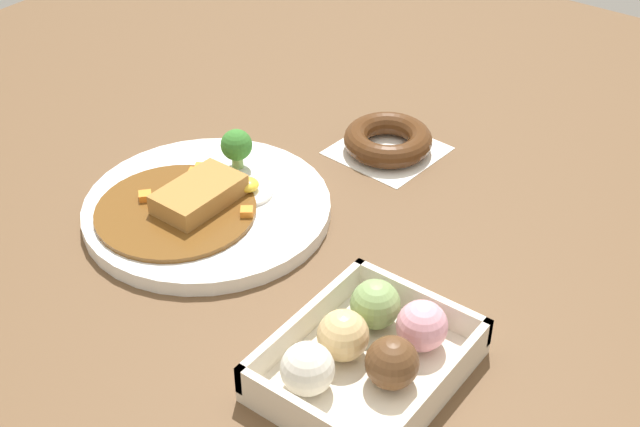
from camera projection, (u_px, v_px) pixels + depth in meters
ground_plane at (306, 221)px, 1.01m from camera, size 1.60×1.60×0.00m
curry_plate at (205, 205)px, 1.01m from camera, size 0.29×0.29×0.07m
donut_box at (368, 351)px, 0.81m from camera, size 0.19×0.15×0.06m
chocolate_ring_donut at (388, 140)px, 1.13m from camera, size 0.14×0.14×0.03m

